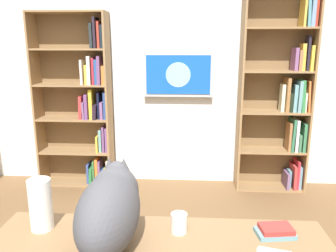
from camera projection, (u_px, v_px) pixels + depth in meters
name	position (u px, v px, depth m)	size (l,w,h in m)	color
wall_back	(173.00, 69.00, 3.88)	(4.52, 0.06, 2.70)	silver
bookshelf_left	(283.00, 94.00, 3.70)	(0.77, 0.28, 2.25)	#937047
bookshelf_right	(83.00, 103.00, 3.87)	(0.85, 0.28, 1.98)	#937047
wall_mounted_tv	(178.00, 75.00, 3.80)	(0.79, 0.07, 0.50)	#B7B7BC
cat	(110.00, 206.00, 1.52)	(0.27, 0.68, 0.35)	#4C4C51
paper_towel_roll	(41.00, 204.00, 1.64)	(0.11, 0.11, 0.26)	white
coffee_mug	(179.00, 223.00, 1.62)	(0.08, 0.08, 0.10)	white
desk_book_stack	(275.00, 231.00, 1.60)	(0.19, 0.13, 0.05)	#6699A8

